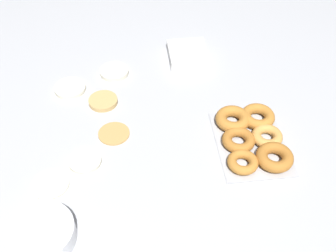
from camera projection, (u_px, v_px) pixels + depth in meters
The scene contains 10 objects.
ground_plane at pixel (132, 124), 1.26m from camera, with size 3.00×3.00×0.00m, color #B2B5BA.
pancake_0 at pixel (83, 161), 1.16m from camera, with size 0.09×0.09×0.01m, color silver.
pancake_1 at pixel (112, 133), 1.23m from camera, with size 0.09×0.09×0.01m, color tan.
pancake_2 at pixel (69, 88), 1.37m from camera, with size 0.10×0.10×0.01m, color silver.
pancake_3 at pixel (113, 72), 1.43m from camera, with size 0.10×0.10×0.02m, color silver.
pancake_4 at pixel (48, 184), 1.10m from camera, with size 0.10×0.10×0.01m, color beige.
pancake_5 at pixel (102, 101), 1.32m from camera, with size 0.09×0.09×0.01m, color tan.
donut_tray at pixel (250, 137), 1.20m from camera, with size 0.27×0.20×0.04m.
batter_bowl at pixel (39, 234), 0.98m from camera, with size 0.16×0.16×0.05m.
container_stack at pixel (186, 54), 1.48m from camera, with size 0.14×0.13×0.04m.
Camera 1 is at (-0.89, -0.00, 0.90)m, focal length 45.00 mm.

